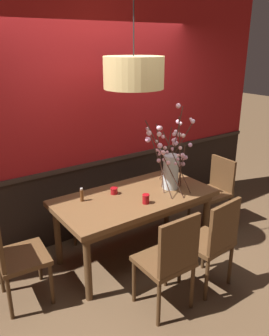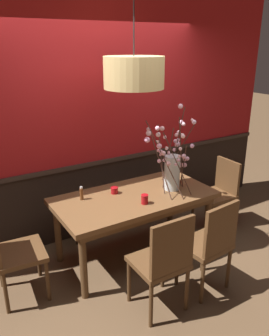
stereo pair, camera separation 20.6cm
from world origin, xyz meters
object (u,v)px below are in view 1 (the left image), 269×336
at_px(chair_head_east_end, 215,188).
at_px(chair_near_side_left, 170,258).
at_px(candle_holder_nearer_edge, 114,191).
at_px(condiment_bottle, 82,195).
at_px(dining_table, 134,203).
at_px(candle_holder_nearer_center, 146,199).
at_px(vase_with_blossoms, 171,166).
at_px(chair_near_side_right, 213,239).
at_px(chair_far_side_left, 77,194).
at_px(pendant_lamp, 134,73).
at_px(chair_head_west_end, 13,253).

xyz_separation_m(chair_head_east_end, chair_near_side_left, (-1.52, -0.87, 0.04)).
relative_size(candle_holder_nearer_edge, condiment_bottle, 0.57).
distance_m(dining_table, chair_head_east_end, 1.28).
bearing_deg(candle_holder_nearer_center, chair_head_east_end, 10.06).
bearing_deg(vase_with_blossoms, dining_table, 171.48).
xyz_separation_m(vase_with_blossoms, candle_holder_nearer_edge, (-0.60, 0.23, -0.22)).
distance_m(chair_near_side_right, candle_holder_nearer_edge, 1.15).
relative_size(chair_head_east_end, condiment_bottle, 6.20).
bearing_deg(condiment_bottle, chair_far_side_left, 69.29).
distance_m(chair_far_side_left, pendant_lamp, 1.71).
bearing_deg(candle_holder_nearer_edge, chair_head_east_end, -6.21).
bearing_deg(dining_table, vase_with_blossoms, -8.52).
height_order(chair_head_east_end, candle_holder_nearer_center, chair_head_east_end).
xyz_separation_m(dining_table, candle_holder_nearer_edge, (-0.16, 0.16, 0.12)).
distance_m(chair_near_side_right, condiment_bottle, 1.38).
bearing_deg(chair_head_west_end, condiment_bottle, 13.01).
bearing_deg(condiment_bottle, chair_head_west_end, -166.99).
height_order(candle_holder_nearer_edge, condiment_bottle, condiment_bottle).
xyz_separation_m(chair_near_side_right, pendant_lamp, (-0.29, 0.90, 1.47)).
bearing_deg(chair_near_side_right, vase_with_blossoms, 79.72).
xyz_separation_m(dining_table, condiment_bottle, (-0.52, 0.20, 0.16)).
height_order(chair_near_side_right, candle_holder_nearer_edge, chair_near_side_right).
height_order(dining_table, chair_head_west_end, chair_head_west_end).
bearing_deg(chair_head_east_end, candle_holder_nearer_center, -169.94).
height_order(vase_with_blossoms, candle_holder_nearer_center, vase_with_blossoms).
bearing_deg(chair_near_side_right, candle_holder_nearer_center, 115.74).
distance_m(dining_table, condiment_bottle, 0.58).
xyz_separation_m(vase_with_blossoms, candle_holder_nearer_center, (-0.46, -0.16, -0.21)).
height_order(chair_head_east_end, vase_with_blossoms, vase_with_blossoms).
height_order(chair_far_side_left, chair_near_side_left, chair_near_side_left).
distance_m(chair_near_side_right, pendant_lamp, 1.75).
bearing_deg(chair_far_side_left, chair_near_side_left, -88.59).
bearing_deg(candle_holder_nearer_center, chair_near_side_left, -109.41).
bearing_deg(pendant_lamp, candle_holder_nearer_edge, 141.18).
xyz_separation_m(dining_table, candle_holder_nearer_center, (-0.02, -0.22, 0.14)).
bearing_deg(candle_holder_nearer_center, vase_with_blossoms, 18.95).
xyz_separation_m(dining_table, chair_head_east_end, (1.27, 0.01, -0.15)).
relative_size(chair_head_west_end, candle_holder_nearer_edge, 11.21).
distance_m(chair_head_west_end, pendant_lamp, 1.99).
bearing_deg(candle_holder_nearer_edge, pendant_lamp, -38.82).
bearing_deg(condiment_bottle, candle_holder_nearer_center, -40.10).
relative_size(chair_far_side_left, vase_with_blossoms, 1.00).
relative_size(candle_holder_nearer_center, candle_holder_nearer_edge, 1.21).
height_order(chair_head_east_end, pendant_lamp, pendant_lamp).
distance_m(chair_head_west_end, chair_near_side_left, 1.38).
relative_size(vase_with_blossoms, condiment_bottle, 6.43).
height_order(condiment_bottle, pendant_lamp, pendant_lamp).
xyz_separation_m(chair_head_east_end, candle_holder_nearer_edge, (-1.43, 0.16, 0.28)).
distance_m(chair_far_side_left, candle_holder_nearer_edge, 0.72).
bearing_deg(dining_table, candle_holder_nearer_center, -94.34).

